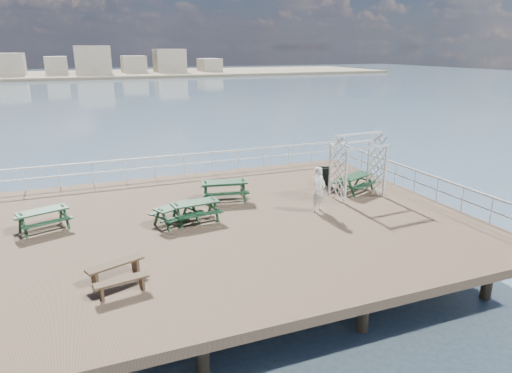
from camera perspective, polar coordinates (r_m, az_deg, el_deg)
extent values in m
cube|color=brown|center=(17.46, -3.70, -4.61)|extent=(18.00, 14.00, 0.30)
plane|color=#465E76|center=(56.29, -16.65, 7.85)|extent=(300.00, 300.00, 0.00)
cube|color=tan|center=(151.98, -14.63, 13.50)|extent=(160.00, 40.00, 0.80)
cube|color=beige|center=(148.29, -28.44, 13.30)|extent=(8.00, 8.00, 6.00)
cube|color=beige|center=(147.58, -23.68, 13.70)|extent=(6.00, 8.00, 5.00)
cube|color=beige|center=(147.67, -19.76, 14.70)|extent=(10.00, 8.00, 8.00)
cube|color=beige|center=(148.76, -14.95, 14.54)|extent=(7.00, 8.00, 5.00)
cube|color=beige|center=(150.53, -10.69, 15.21)|extent=(9.00, 8.00, 7.00)
cube|color=beige|center=(153.69, -5.75, 14.88)|extent=(6.00, 8.00, 4.00)
cylinder|color=brown|center=(17.69, 26.95, -10.52)|extent=(0.36, 0.36, 2.10)
cylinder|color=brown|center=(22.45, -26.93, -4.78)|extent=(0.36, 0.36, 2.10)
cylinder|color=brown|center=(25.55, 8.55, -0.54)|extent=(0.36, 0.36, 2.10)
cube|color=white|center=(23.45, -9.02, 3.92)|extent=(17.70, 0.07, 0.07)
cube|color=white|center=(23.56, -8.97, 2.74)|extent=(17.70, 0.05, 0.05)
cube|color=white|center=(21.39, 19.38, 1.89)|extent=(0.07, 13.70, 0.07)
cube|color=white|center=(21.51, 19.25, 0.61)|extent=(0.05, 13.70, 0.05)
cube|color=#12331C|center=(17.08, -10.00, -2.44)|extent=(1.72, 1.25, 0.05)
cube|color=#12331C|center=(17.57, -11.01, -2.83)|extent=(1.55, 0.88, 0.04)
cube|color=#12331C|center=(16.76, -8.84, -3.70)|extent=(1.55, 0.88, 0.04)
cube|color=#12331C|center=(16.81, -11.76, -3.87)|extent=(0.61, 1.20, 0.05)
cube|color=#12331C|center=(17.55, -8.21, -2.78)|extent=(0.61, 1.20, 0.05)
cube|color=#12331C|center=(17.03, -12.28, -3.79)|extent=(0.26, 0.45, 0.78)
cube|color=#12331C|center=(16.62, -11.21, -4.25)|extent=(0.26, 0.45, 0.78)
cube|color=#12331C|center=(17.77, -8.75, -2.71)|extent=(0.26, 0.45, 0.78)
cube|color=#12331C|center=(17.37, -7.65, -3.12)|extent=(0.26, 0.45, 0.78)
cube|color=#12331C|center=(17.23, -9.92, -3.82)|extent=(1.32, 0.67, 0.05)
cube|color=#12331C|center=(19.39, -3.99, 0.53)|extent=(2.03, 1.10, 0.06)
cube|color=#12331C|center=(20.08, -4.20, 0.20)|extent=(1.93, 0.63, 0.05)
cube|color=#12331C|center=(18.87, -3.73, -0.91)|extent=(1.93, 0.63, 0.05)
cube|color=#12331C|center=(19.41, -6.31, -0.53)|extent=(0.38, 1.53, 0.06)
cube|color=#12331C|center=(19.59, -1.65, -0.27)|extent=(0.38, 1.53, 0.06)
cube|color=#12331C|center=(19.73, -6.39, -0.40)|extent=(0.19, 0.56, 0.93)
cube|color=#12331C|center=(19.12, -6.23, -0.97)|extent=(0.19, 0.56, 0.93)
cube|color=#12331C|center=(19.90, -1.80, -0.15)|extent=(0.19, 0.56, 0.93)
cube|color=#12331C|center=(19.30, -1.50, -0.70)|extent=(0.19, 0.56, 0.93)
cube|color=#12331C|center=(19.54, -3.96, -0.93)|extent=(1.69, 0.41, 0.06)
cube|color=#12331C|center=(21.00, 12.36, 1.29)|extent=(1.89, 1.32, 0.06)
cube|color=#12331C|center=(21.39, 11.00, 0.87)|extent=(1.72, 0.91, 0.05)
cube|color=#12331C|center=(20.78, 13.66, 0.22)|extent=(1.72, 0.91, 0.05)
cube|color=#12331C|center=(20.50, 11.17, 0.09)|extent=(0.62, 1.34, 0.06)
cube|color=#12331C|center=(21.69, 13.38, 0.88)|extent=(0.62, 1.34, 0.06)
cube|color=#12331C|center=(20.67, 10.50, 0.13)|extent=(0.27, 0.50, 0.86)
cube|color=#12331C|center=(20.35, 11.85, -0.22)|extent=(0.27, 0.50, 0.86)
cube|color=#12331C|center=(21.85, 12.72, 0.91)|extent=(0.27, 0.50, 0.86)
cube|color=#12331C|center=(21.55, 14.03, 0.60)|extent=(0.27, 0.50, 0.86)
cube|color=#12331C|center=(21.14, 12.28, 0.04)|extent=(1.48, 0.68, 0.06)
cube|color=#12331C|center=(17.94, -25.17, -2.78)|extent=(1.81, 1.17, 0.06)
cube|color=#12331C|center=(18.55, -25.56, -3.11)|extent=(1.67, 0.77, 0.05)
cube|color=#12331C|center=(17.51, -24.55, -4.11)|extent=(1.67, 0.77, 0.05)
cube|color=#12331C|center=(17.89, -27.21, -4.11)|extent=(0.51, 1.31, 0.06)
cube|color=#12331C|center=(18.21, -22.95, -3.20)|extent=(0.51, 1.31, 0.06)
cube|color=#12331C|center=(18.16, -27.41, -4.00)|extent=(0.23, 0.48, 0.82)
cube|color=#12331C|center=(17.64, -26.96, -4.52)|extent=(0.23, 0.48, 0.82)
cube|color=#12331C|center=(18.48, -23.21, -3.10)|extent=(0.23, 0.48, 0.82)
cube|color=#12331C|center=(17.97, -22.65, -3.58)|extent=(0.23, 0.48, 0.82)
cube|color=#12331C|center=(18.09, -24.99, -4.16)|extent=(1.45, 0.55, 0.06)
cube|color=#12331C|center=(17.17, -7.63, -2.03)|extent=(1.80, 0.85, 0.06)
cube|color=#12331C|center=(17.78, -8.25, -2.34)|extent=(1.75, 0.42, 0.05)
cube|color=#12331C|center=(16.76, -6.90, -3.51)|extent=(1.75, 0.42, 0.05)
cube|color=#12331C|center=(17.06, -9.87, -3.34)|extent=(0.22, 1.40, 0.06)
cube|color=#12331C|center=(17.52, -5.38, -2.61)|extent=(0.22, 1.40, 0.06)
cube|color=#12331C|center=(17.33, -10.17, -3.19)|extent=(0.13, 0.50, 0.85)
cube|color=#12331C|center=(16.81, -9.56, -3.80)|extent=(0.13, 0.50, 0.85)
cube|color=#12331C|center=(17.79, -5.73, -2.47)|extent=(0.13, 0.50, 0.85)
cube|color=#12331C|center=(17.28, -5.00, -3.04)|extent=(0.13, 0.50, 0.85)
cube|color=#12331C|center=(17.33, -7.57, -3.51)|extent=(1.54, 0.24, 0.06)
cube|color=brown|center=(12.79, -16.48, -11.17)|extent=(1.47, 0.58, 0.05)
cube|color=brown|center=(12.78, -18.76, -12.45)|extent=(0.12, 0.31, 0.36)
cube|color=brown|center=(13.00, -14.09, -11.50)|extent=(0.12, 0.31, 0.36)
cube|color=brown|center=(13.59, -17.21, -9.23)|extent=(1.66, 0.93, 0.06)
cube|color=brown|center=(13.49, -19.50, -10.79)|extent=(0.20, 0.35, 0.41)
cube|color=brown|center=(13.92, -14.84, -9.45)|extent=(0.20, 0.35, 0.41)
cube|color=white|center=(19.18, 11.17, 1.12)|extent=(0.09, 0.09, 2.26)
cube|color=white|center=(20.06, 9.26, 1.92)|extent=(0.09, 0.09, 2.26)
cube|color=white|center=(20.46, 15.83, 1.79)|extent=(0.09, 0.09, 2.26)
cube|color=white|center=(21.28, 13.85, 2.52)|extent=(0.09, 0.09, 2.26)
cube|color=white|center=(19.53, 13.81, 4.76)|extent=(2.26, 0.23, 0.08)
cube|color=white|center=(20.40, 11.82, 5.40)|extent=(2.26, 0.23, 0.08)
cube|color=white|center=(19.87, 12.88, 6.44)|extent=(2.26, 0.22, 0.07)
cube|color=black|center=(21.62, 8.51, 1.17)|extent=(0.60, 0.44, 0.91)
cube|color=black|center=(21.79, 8.46, 1.30)|extent=(0.60, 0.44, 0.91)
imported|color=white|center=(18.10, 7.88, -0.38)|extent=(0.79, 0.70, 1.83)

